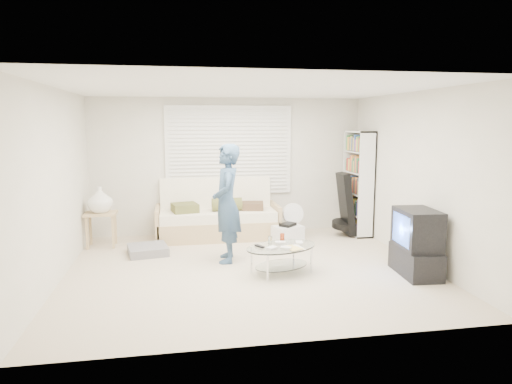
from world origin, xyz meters
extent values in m
plane|color=#C3B397|center=(0.00, 0.00, 0.00)|extent=(5.00, 5.00, 0.00)
cube|color=beige|center=(0.00, 2.25, 1.25)|extent=(5.00, 0.02, 2.50)
cube|color=beige|center=(0.00, -2.25, 1.25)|extent=(5.00, 0.02, 2.50)
cube|color=beige|center=(-2.50, 0.00, 1.25)|extent=(0.02, 4.50, 2.50)
cube|color=beige|center=(2.50, 0.00, 1.25)|extent=(0.02, 4.50, 2.50)
cube|color=white|center=(0.00, 0.00, 2.50)|extent=(5.00, 4.50, 0.02)
cube|color=white|center=(0.00, 2.22, 1.55)|extent=(2.32, 0.06, 1.62)
cube|color=black|center=(0.00, 2.21, 1.55)|extent=(2.20, 0.01, 1.50)
cube|color=silver|center=(0.00, 2.18, 1.55)|extent=(2.16, 0.04, 1.50)
cube|color=silver|center=(0.00, 2.20, 1.55)|extent=(2.32, 0.08, 1.62)
cube|color=tan|center=(-0.26, 1.83, 0.17)|extent=(2.10, 0.84, 0.34)
cube|color=#EBE3C5|center=(-0.26, 1.81, 0.42)|extent=(2.02, 0.78, 0.17)
cube|color=#EBE3C5|center=(-0.26, 2.17, 0.74)|extent=(2.02, 0.23, 0.65)
cube|color=tan|center=(-1.31, 1.83, 0.29)|extent=(0.06, 0.84, 0.59)
cube|color=tan|center=(0.79, 1.83, 0.29)|extent=(0.06, 0.84, 0.59)
cube|color=#485325|center=(-0.84, 1.78, 0.58)|extent=(0.50, 0.50, 0.15)
cylinder|color=#485325|center=(-0.10, 1.75, 0.62)|extent=(0.53, 0.23, 0.23)
cube|color=#4A3625|center=(0.37, 1.81, 0.57)|extent=(0.44, 0.44, 0.13)
cube|color=slate|center=(-1.44, 1.00, 0.07)|extent=(0.68, 0.68, 0.13)
cube|color=tan|center=(-2.22, 1.59, 0.56)|extent=(0.51, 0.41, 0.04)
cube|color=tan|center=(-2.42, 1.44, 0.28)|extent=(0.04, 0.04, 0.55)
cube|color=tan|center=(-2.02, 1.44, 0.28)|extent=(0.04, 0.04, 0.55)
cube|color=tan|center=(-2.42, 1.74, 0.28)|extent=(0.04, 0.04, 0.55)
cube|color=tan|center=(-2.02, 1.74, 0.28)|extent=(0.04, 0.04, 0.55)
imported|color=white|center=(-2.22, 1.59, 0.80)|extent=(0.41, 0.41, 0.43)
cube|color=white|center=(2.33, 1.71, 0.95)|extent=(0.30, 0.80, 1.90)
cube|color=black|center=(2.05, 1.57, 0.59)|extent=(0.29, 0.41, 1.14)
cylinder|color=black|center=(2.01, 1.57, 0.22)|extent=(0.41, 0.42, 0.16)
cylinder|color=white|center=(1.06, 1.61, 0.01)|extent=(0.26, 0.26, 0.03)
cylinder|color=white|center=(1.06, 1.61, 0.18)|extent=(0.04, 0.04, 0.33)
cylinder|color=white|center=(1.06, 1.61, 0.45)|extent=(0.39, 0.16, 0.38)
cylinder|color=white|center=(1.06, 1.61, 0.45)|extent=(0.10, 0.07, 0.10)
cube|color=white|center=(0.90, 1.30, 0.15)|extent=(0.57, 0.48, 0.29)
cube|color=black|center=(0.90, 1.30, 0.32)|extent=(0.33, 0.33, 0.05)
cube|color=black|center=(2.20, -0.65, 0.18)|extent=(0.50, 0.86, 0.37)
cube|color=black|center=(2.20, -0.65, 0.63)|extent=(0.51, 0.72, 0.53)
cube|color=#5989F5|center=(1.98, -0.63, 0.63)|extent=(0.06, 0.53, 0.41)
ellipsoid|color=silver|center=(0.41, -0.28, 0.38)|extent=(1.20, 0.99, 0.02)
ellipsoid|color=silver|center=(0.41, -0.28, 0.11)|extent=(0.92, 0.75, 0.01)
cylinder|color=silver|center=(0.16, -0.60, 0.18)|extent=(0.03, 0.03, 0.36)
cylinder|color=silver|center=(0.82, -0.34, 0.18)|extent=(0.03, 0.03, 0.36)
cylinder|color=silver|center=(0.01, -0.22, 0.18)|extent=(0.03, 0.03, 0.36)
cylinder|color=silver|center=(0.67, 0.04, 0.18)|extent=(0.03, 0.03, 0.36)
cube|color=white|center=(0.25, -0.42, 0.40)|extent=(0.17, 0.16, 0.04)
cube|color=white|center=(0.42, -0.18, 0.40)|extent=(0.15, 0.11, 0.04)
cube|color=white|center=(0.68, -0.23, 0.40)|extent=(0.11, 0.15, 0.04)
cube|color=white|center=(0.43, -0.45, 0.40)|extent=(0.17, 0.14, 0.04)
cylinder|color=silver|center=(0.28, -0.15, 0.44)|extent=(0.06, 0.06, 0.11)
cylinder|color=#B64320|center=(0.48, -0.05, 0.44)|extent=(0.06, 0.06, 0.12)
cube|color=black|center=(0.11, -0.28, 0.40)|extent=(0.12, 0.16, 0.02)
cube|color=white|center=(0.56, -0.40, 0.39)|extent=(0.25, 0.31, 0.01)
cube|color=#DDBE63|center=(0.53, -0.44, 0.40)|extent=(0.28, 0.31, 0.01)
imported|color=#345371|center=(-0.25, 0.43, 0.87)|extent=(0.47, 0.67, 1.75)
camera|label=1|loc=(-0.98, -6.15, 2.04)|focal=32.00mm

